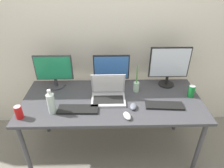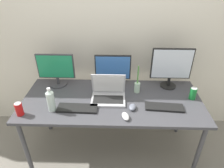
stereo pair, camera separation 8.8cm
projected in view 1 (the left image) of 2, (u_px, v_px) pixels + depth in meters
ground_plane at (112, 149)px, 2.42m from camera, size 16.00×16.00×0.00m
wall_back at (111, 28)px, 2.24m from camera, size 7.00×0.08×2.60m
work_desk at (112, 104)px, 2.06m from camera, size 1.81×0.78×0.74m
monitor_left at (54, 71)px, 2.15m from camera, size 0.40×0.19×0.37m
monitor_center at (112, 70)px, 2.19m from camera, size 0.39×0.21×0.36m
monitor_right at (169, 65)px, 2.14m from camera, size 0.43×0.17×0.45m
laptop_silver at (108, 93)px, 2.01m from camera, size 0.34×0.26×0.26m
keyboard_main at (78, 109)px, 1.87m from camera, size 0.38×0.14×0.02m
keyboard_aux at (164, 105)px, 1.92m from camera, size 0.37×0.15×0.02m
mouse_by_keyboard at (133, 106)px, 1.89m from camera, size 0.08×0.11×0.04m
mouse_by_laptop at (127, 116)px, 1.78m from camera, size 0.09×0.12×0.04m
water_bottle at (51, 102)px, 1.80m from camera, size 0.07×0.07×0.24m
soda_can_near_keyboard at (19, 112)px, 1.75m from camera, size 0.07×0.07×0.13m
soda_can_by_laptop at (191, 91)px, 2.04m from camera, size 0.07×0.07×0.13m
bamboo_vase at (136, 86)px, 2.12m from camera, size 0.06×0.06×0.31m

